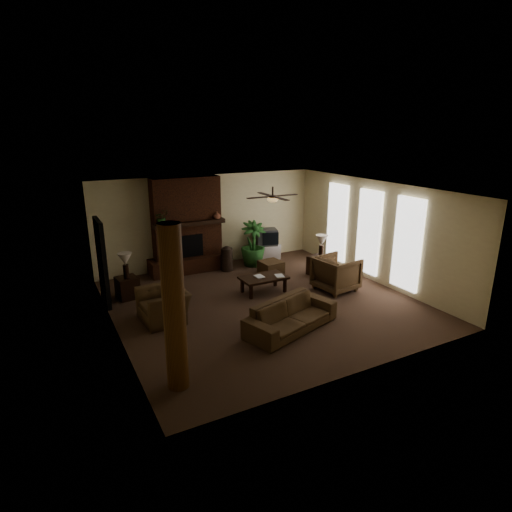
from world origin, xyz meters
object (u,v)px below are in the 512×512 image
sofa (291,311)px  lamp_right (322,242)px  side_table_left (127,288)px  ottoman (271,268)px  armchair_right (336,272)px  side_table_right (318,265)px  coffee_table (264,279)px  lamp_left (125,261)px  log_column (174,309)px  floor_vase (227,257)px  armchair_left (163,300)px  tv_stand (266,252)px  floor_plant (253,253)px

sofa → lamp_right: (2.63, 2.55, 0.57)m
side_table_left → ottoman: bearing=-2.0°
armchair_right → side_table_right: size_ratio=1.83×
coffee_table → side_table_right: (2.09, 0.48, -0.10)m
lamp_left → side_table_right: (5.32, -0.74, -0.73)m
armchair_right → side_table_left: (-5.01, 2.03, -0.23)m
coffee_table → lamp_right: bearing=11.1°
coffee_table → ottoman: (0.87, 1.13, -0.17)m
log_column → lamp_right: size_ratio=4.31×
armchair_right → ottoman: bearing=17.9°
log_column → ottoman: (4.16, 4.14, -1.20)m
lamp_right → floor_vase: bearing=144.5°
log_column → sofa: 3.08m
coffee_table → side_table_right: bearing=12.9°
coffee_table → sofa: bearing=-103.3°
armchair_right → floor_vase: bearing=26.7°
armchair_left → floor_vase: bearing=129.5°
ottoman → armchair_right: bearing=-64.3°
tv_stand → lamp_right: (0.68, -2.06, 0.75)m
tv_stand → side_table_right: 2.10m
ottoman → side_table_left: (-4.10, 0.14, 0.08)m
ottoman → side_table_left: size_ratio=1.09×
floor_vase → side_table_left: floor_vase is taller
armchair_right → lamp_left: size_ratio=1.55×
tv_stand → lamp_left: lamp_left is taller
tv_stand → lamp_left: (-4.69, -1.26, 0.75)m
side_table_left → floor_vase: bearing=13.8°
coffee_table → ottoman: bearing=52.4°
side_table_right → floor_plant: bearing=127.9°
lamp_right → armchair_right: bearing=-106.9°
side_table_left → lamp_right: size_ratio=0.85×
tv_stand → lamp_right: 2.29m
ottoman → lamp_right: 1.65m
floor_plant → lamp_left: 4.18m
side_table_left → coffee_table: bearing=-21.5°
side_table_left → floor_plant: bearing=12.1°
sofa → side_table_left: size_ratio=3.99×
armchair_right → coffee_table: size_ratio=0.84×
log_column → lamp_right: log_column is taller
coffee_table → floor_plant: bearing=69.5°
coffee_table → tv_stand: bearing=59.6°
armchair_left → side_table_left: armchair_left is taller
floor_vase → lamp_left: 3.25m
coffee_table → side_table_right: size_ratio=2.18×
side_table_right → side_table_left: bearing=171.5°
coffee_table → lamp_right: (2.13, 0.42, 0.63)m
log_column → floor_plant: bearing=51.6°
tv_stand → side_table_right: side_table_right is taller
ottoman → tv_stand: (0.58, 1.35, 0.05)m
coffee_table → floor_vase: (-0.14, 2.03, 0.06)m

